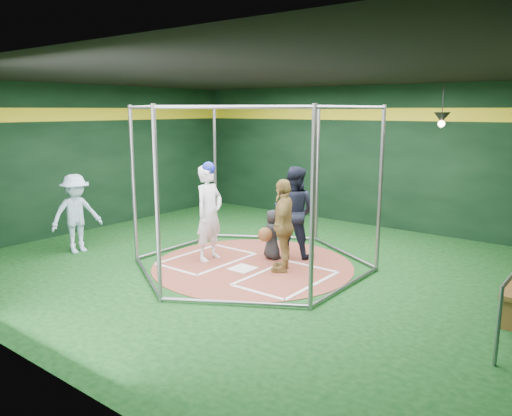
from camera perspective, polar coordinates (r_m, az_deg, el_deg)
The scene contains 13 objects.
room_shell at distance 9.17m, azimuth -0.35°, elevation 3.92°, with size 10.10×9.10×3.53m.
clay_disc at distance 9.55m, azimuth -0.37°, elevation -6.55°, with size 3.80×3.80×0.01m, color brown.
home_plate at distance 9.32m, azimuth -1.52°, elevation -6.92°, with size 0.43×0.43×0.01m, color white.
batter_box_left at distance 9.96m, azimuth -5.59°, elevation -5.78°, with size 1.17×1.77×0.01m.
batter_box_right at distance 8.82m, azimuth 3.51°, elevation -8.02°, with size 1.17×1.77×0.01m.
batting_cage at distance 9.20m, azimuth -0.38°, elevation 2.35°, with size 4.05×4.67×3.00m.
pendant_lamp_near at distance 11.27m, azimuth 20.47°, elevation 9.62°, with size 0.34×0.34×0.90m.
batter_figure at distance 9.70m, azimuth -5.37°, elevation -0.44°, with size 0.48×0.70×1.93m.
visitor_leopard at distance 9.03m, azimuth 3.15°, elevation -1.98°, with size 0.99×0.41×1.69m, color tan.
catcher_figure at distance 9.79m, azimuth 1.82°, elevation -3.03°, with size 0.55×0.61×0.99m.
umpire at distance 9.94m, azimuth 4.37°, elevation -0.42°, with size 0.88×0.69×1.82m, color black.
bystander_blue at distance 10.89m, azimuth -19.86°, elevation -0.61°, with size 1.05×0.60×1.63m, color #ADC9E5.
steel_railing at distance 6.91m, azimuth 27.03°, elevation -9.20°, with size 0.05×1.13×0.98m.
Camera 1 is at (5.63, -7.14, 2.92)m, focal length 35.00 mm.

